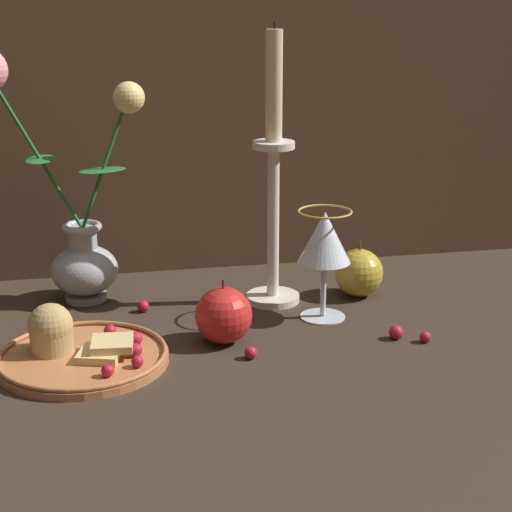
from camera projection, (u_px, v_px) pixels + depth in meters
The scene contains 11 objects.
ground_plane at pixel (216, 323), 1.18m from camera, with size 2.40×2.40×0.00m, color #33281E.
vase at pixel (70, 219), 1.23m from camera, with size 0.24×0.10×0.37m.
plate_with_pastries at pixel (77, 350), 1.05m from camera, with size 0.21×0.21×0.07m.
wine_glass at pixel (324, 241), 1.17m from camera, with size 0.07×0.07×0.16m.
candlestick at pixel (273, 187), 1.21m from camera, with size 0.08×0.08×0.40m.
apple_beside_vase at pixel (222, 315), 1.11m from camera, with size 0.07×0.07×0.09m.
apple_near_glass at pixel (359, 273), 1.28m from camera, with size 0.07×0.07×0.08m.
berry_near_plate at pixel (143, 306), 1.22m from camera, with size 0.02×0.02×0.02m, color #AD192D.
berry_front_center at pixel (425, 337), 1.12m from camera, with size 0.01×0.01×0.01m, color #AD192D.
berry_by_glass_stem at pixel (396, 332), 1.13m from camera, with size 0.02×0.02×0.02m, color #AD192D.
berry_under_candlestick at pixel (251, 353), 1.07m from camera, with size 0.02×0.02×0.02m, color #AD192D.
Camera 1 is at (-0.17, -1.09, 0.44)m, focal length 60.00 mm.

